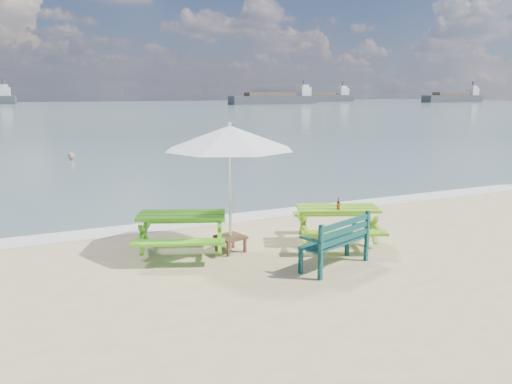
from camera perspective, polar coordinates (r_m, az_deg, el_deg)
name	(u,v)px	position (r m, az deg, el deg)	size (l,w,h in m)	color
sea	(53,111)	(92.29, -22.23, 8.58)	(300.00, 300.00, 0.00)	slate
foam_strip	(215,220)	(12.88, -4.68, -3.20)	(22.00, 0.90, 0.01)	silver
picnic_table_left	(182,234)	(10.28, -8.44, -4.80)	(2.33, 2.44, 0.84)	#55BC1C
picnic_table_right	(337,226)	(10.93, 9.25, -3.89)	(2.32, 2.42, 0.82)	#69A719
park_bench	(334,252)	(9.55, 8.95, -6.76)	(1.63, 1.02, 0.96)	#0E3D3B
side_table	(231,243)	(10.34, -2.92, -5.89)	(0.64, 0.64, 0.34)	brown
patio_umbrella	(230,138)	(9.91, -3.05, 6.23)	(3.18, 3.18, 2.60)	silver
beer_bottle	(338,206)	(10.58, 9.38, -1.54)	(0.07, 0.07, 0.27)	brown
swimmer	(72,170)	(25.90, -20.29, 2.37)	(0.67, 0.49, 1.71)	tan
mooring_pilings	(229,143)	(27.77, -3.12, 5.64)	(0.58, 0.78, 1.41)	black
cargo_ships	(273,99)	(145.00, 1.99, 10.60)	(152.98, 38.19, 4.40)	#3B3F46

